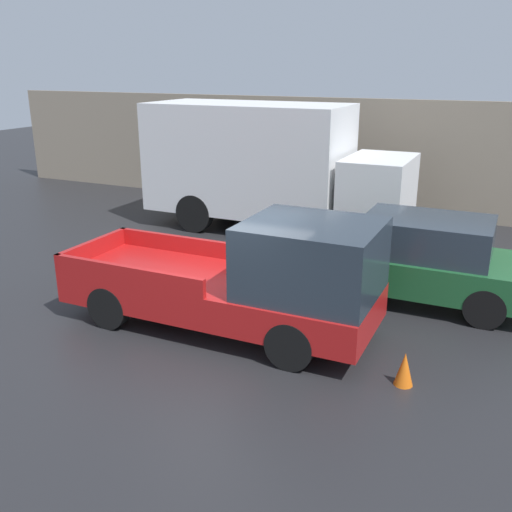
% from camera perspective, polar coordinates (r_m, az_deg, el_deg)
% --- Properties ---
extents(ground_plane, '(60.00, 60.00, 0.00)m').
position_cam_1_polar(ground_plane, '(9.91, -3.58, -8.34)').
color(ground_plane, '#232326').
extents(building_wall, '(28.00, 0.15, 3.51)m').
position_cam_1_polar(building_wall, '(18.42, 11.39, 9.72)').
color(building_wall, gray).
rests_on(building_wall, ground).
extents(pickup_truck, '(5.59, 2.01, 2.12)m').
position_cam_1_polar(pickup_truck, '(9.77, -0.56, -2.40)').
color(pickup_truck, red).
rests_on(pickup_truck, ground).
extents(car, '(4.36, 1.95, 1.69)m').
position_cam_1_polar(car, '(11.71, 16.12, -0.24)').
color(car, '#1E592D').
rests_on(car, ground).
extents(delivery_truck, '(7.29, 2.60, 3.49)m').
position_cam_1_polar(delivery_truck, '(16.08, 0.99, 9.25)').
color(delivery_truck, white).
rests_on(delivery_truck, ground).
extents(newspaper_box, '(0.45, 0.40, 1.05)m').
position_cam_1_polar(newspaper_box, '(18.59, 7.95, 6.11)').
color(newspaper_box, '#194CB2').
rests_on(newspaper_box, ground).
extents(traffic_cone, '(0.28, 0.28, 0.52)m').
position_cam_1_polar(traffic_cone, '(8.77, 14.61, -10.87)').
color(traffic_cone, orange).
rests_on(traffic_cone, ground).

